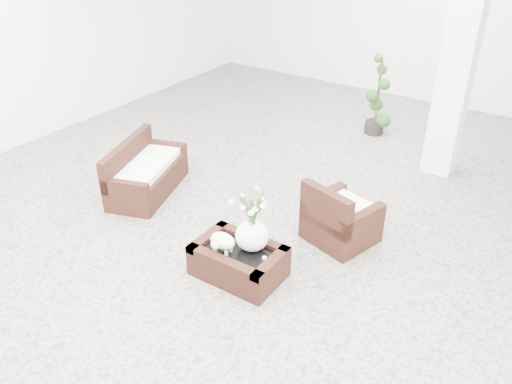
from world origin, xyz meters
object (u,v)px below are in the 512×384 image
Objects in this scene: coffee_table at (239,262)px; armchair at (342,212)px; loveseat at (147,169)px; topiary at (378,96)px.

armchair is at bearing 63.22° from coffee_table.
loveseat is at bearing 159.55° from coffee_table.
coffee_table is 0.70× the size of topiary.
coffee_table is 1.32m from armchair.
loveseat is at bearing -116.17° from topiary.
armchair is 2.62m from loveseat.
topiary reaches higher than loveseat.
coffee_table is at bearing -86.14° from topiary.
loveseat is 1.00× the size of topiary.
armchair is 0.57× the size of loveseat.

